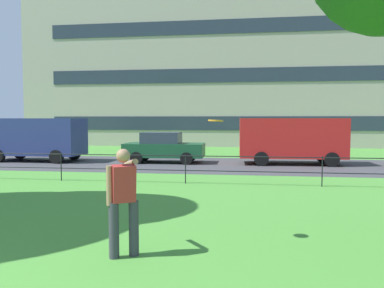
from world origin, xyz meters
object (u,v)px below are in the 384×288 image
at_px(person_thrower, 123,199).
at_px(apartment_building_background, 232,62).
at_px(frisbee, 216,121).
at_px(panel_van_far_right, 35,137).
at_px(car_dark_green_left, 164,147).
at_px(panel_van_right, 292,138).

xyz_separation_m(person_thrower, apartment_building_background, (0.52, 31.84, 6.76)).
distance_m(frisbee, apartment_building_background, 31.39).
xyz_separation_m(person_thrower, panel_van_far_right, (-9.03, 13.07, 0.34)).
height_order(panel_van_far_right, car_dark_green_left, panel_van_far_right).
relative_size(frisbee, panel_van_right, 0.06).
bearing_deg(car_dark_green_left, apartment_building_background, 81.59).
bearing_deg(frisbee, person_thrower, -145.43).
bearing_deg(panel_van_far_right, person_thrower, -55.38).
height_order(panel_van_far_right, apartment_building_background, apartment_building_background).
xyz_separation_m(panel_van_far_right, car_dark_green_left, (6.81, 0.23, -0.49)).
bearing_deg(apartment_building_background, car_dark_green_left, -98.41).
height_order(car_dark_green_left, panel_van_right, panel_van_right).
distance_m(person_thrower, panel_van_far_right, 15.89).
relative_size(person_thrower, apartment_building_background, 0.05).
distance_m(car_dark_green_left, panel_van_right, 6.36).
relative_size(panel_van_right, apartment_building_background, 0.15).
xyz_separation_m(frisbee, panel_van_far_right, (-10.41, 12.12, -0.90)).
height_order(person_thrower, apartment_building_background, apartment_building_background).
bearing_deg(apartment_building_background, person_thrower, -90.94).
bearing_deg(person_thrower, car_dark_green_left, 99.47).
xyz_separation_m(panel_van_right, apartment_building_background, (-3.59, 18.34, 6.42)).
height_order(frisbee, panel_van_far_right, panel_van_far_right).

